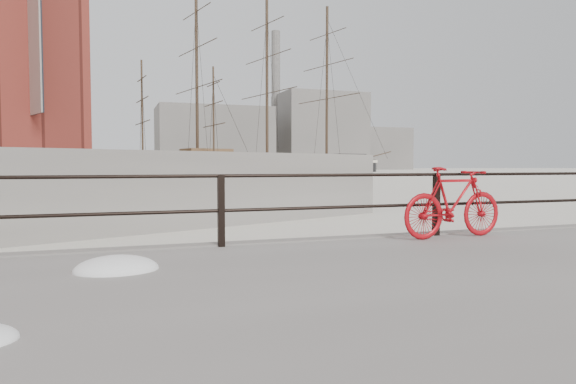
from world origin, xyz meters
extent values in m
imported|color=#AF0B13|center=(-3.42, -0.49, 0.90)|extent=(1.84, 0.39, 1.10)
ellipsoid|color=white|center=(-8.40, -1.36, 0.51)|extent=(0.89, 0.70, 0.32)
cube|color=gray|center=(20.00, 140.00, 9.00)|extent=(32.00, 18.00, 18.00)
cube|color=gray|center=(55.00, 145.00, 12.00)|extent=(26.00, 20.00, 24.00)
cube|color=gray|center=(78.00, 150.00, 7.00)|extent=(20.00, 16.00, 14.00)
cylinder|color=gray|center=(42.00, 150.00, 22.00)|extent=(2.80, 2.80, 44.00)
camera|label=1|loc=(-8.44, -7.12, 1.48)|focal=32.00mm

